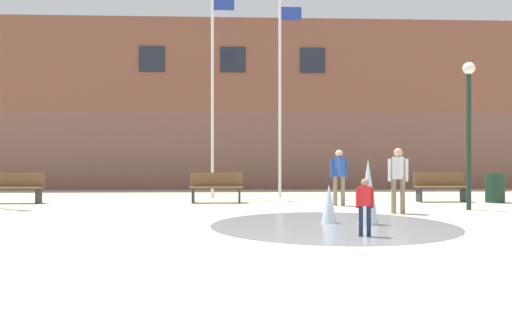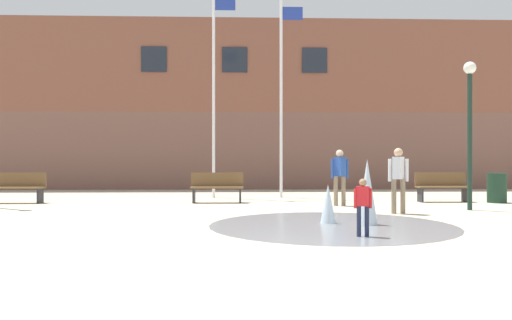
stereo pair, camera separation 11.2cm
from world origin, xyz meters
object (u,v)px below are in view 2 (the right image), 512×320
object	(u,v)px
child_with_pink_shirt	(363,203)
flagpole_left	(215,85)
park_bench_under_right_flagpole	(217,187)
flagpole_right	(282,90)
trash_can	(497,188)
lamp_post_right_lane	(470,113)
park_bench_far_right	(442,186)
adult_in_red	(340,173)
adult_near_bench	(398,175)
park_bench_under_left_flagpole	(18,187)

from	to	relation	value
child_with_pink_shirt	flagpole_left	distance (m)	9.86
park_bench_under_right_flagpole	flagpole_left	distance (m)	3.97
flagpole_right	trash_can	size ratio (longest dim) A/B	7.78
trash_can	park_bench_under_right_flagpole	bearing A→B (deg)	177.84
flagpole_left	lamp_post_right_lane	distance (m)	8.28
child_with_pink_shirt	trash_can	world-z (taller)	child_with_pink_shirt
park_bench_far_right	trash_can	distance (m)	1.58
child_with_pink_shirt	flagpole_right	bearing A→B (deg)	-59.45
adult_in_red	lamp_post_right_lane	distance (m)	3.75
adult_near_bench	flagpole_left	bearing A→B (deg)	-104.11
flagpole_right	flagpole_left	bearing A→B (deg)	180.00
flagpole_left	flagpole_right	size ratio (longest dim) A/B	1.04
flagpole_left	trash_can	world-z (taller)	flagpole_left
adult_in_red	lamp_post_right_lane	bearing A→B (deg)	37.68
park_bench_under_right_flagpole	lamp_post_right_lane	size ratio (longest dim) A/B	0.42
child_with_pink_shirt	flagpole_right	world-z (taller)	flagpole_right
child_with_pink_shirt	lamp_post_right_lane	size ratio (longest dim) A/B	0.26
adult_near_bench	flagpole_left	distance (m)	7.65
park_bench_far_right	child_with_pink_shirt	size ratio (longest dim) A/B	1.62
park_bench_under_right_flagpole	child_with_pink_shirt	size ratio (longest dim) A/B	1.62
flagpole_left	adult_near_bench	bearing A→B (deg)	-48.22
child_with_pink_shirt	park_bench_far_right	bearing A→B (deg)	-94.86
park_bench_under_right_flagpole	park_bench_far_right	bearing A→B (deg)	0.42
park_bench_under_left_flagpole	lamp_post_right_lane	size ratio (longest dim) A/B	0.42
park_bench_under_left_flagpole	lamp_post_right_lane	world-z (taller)	lamp_post_right_lane
adult_in_red	flagpole_right	size ratio (longest dim) A/B	0.23
child_with_pink_shirt	flagpole_left	world-z (taller)	flagpole_left
child_with_pink_shirt	trash_can	distance (m)	8.65
adult_in_red	lamp_post_right_lane	size ratio (longest dim) A/B	0.41
park_bench_under_left_flagpole	trash_can	bearing A→B (deg)	-1.52
adult_in_red	flagpole_right	distance (m)	4.43
park_bench_under_left_flagpole	adult_in_red	distance (m)	9.62
flagpole_right	trash_can	bearing A→B (deg)	-20.16
adult_near_bench	lamp_post_right_lane	bearing A→B (deg)	144.27
adult_in_red	child_with_pink_shirt	bearing A→B (deg)	-36.86
park_bench_far_right	flagpole_left	size ratio (longest dim) A/B	0.22
park_bench_far_right	trash_can	size ratio (longest dim) A/B	1.78
park_bench_under_left_flagpole	flagpole_right	world-z (taller)	flagpole_right
park_bench_under_right_flagpole	trash_can	bearing A→B (deg)	-2.16
adult_near_bench	lamp_post_right_lane	distance (m)	2.77
adult_near_bench	adult_in_red	world-z (taller)	same
lamp_post_right_lane	child_with_pink_shirt	bearing A→B (deg)	-131.90
child_with_pink_shirt	adult_in_red	bearing A→B (deg)	-71.02
park_bench_under_right_flagpole	trash_can	size ratio (longest dim) A/B	1.78
park_bench_under_left_flagpole	park_bench_far_right	xyz separation A→B (m)	(12.97, -0.01, 0.00)
flagpole_left	lamp_post_right_lane	world-z (taller)	flagpole_left
adult_near_bench	trash_can	size ratio (longest dim) A/B	1.77
adult_near_bench	adult_in_red	xyz separation A→B (m)	(-1.00, 2.11, 0.00)
flagpole_right	adult_near_bench	bearing A→B (deg)	-65.77
trash_can	flagpole_left	bearing A→B (deg)	164.97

